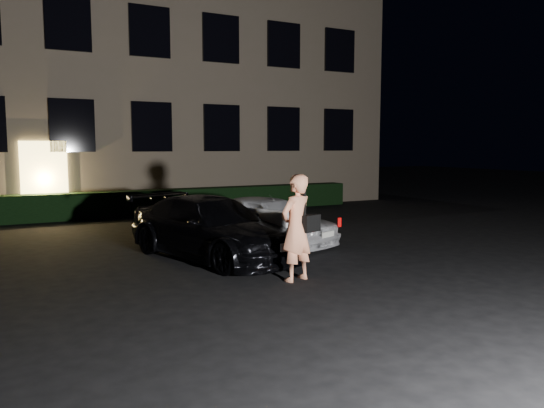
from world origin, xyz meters
TOP-DOWN VIEW (x-y plane):
  - ground at (0.00, 0.00)m, footprint 80.00×80.00m
  - building at (-0.00, 14.99)m, footprint 20.00×8.11m
  - hedge at (0.00, 10.50)m, footprint 15.00×0.70m
  - sedan at (-0.93, 2.95)m, footprint 2.95×4.73m
  - hatch at (0.75, 3.66)m, footprint 2.59×3.81m
  - man at (-0.32, 0.50)m, footprint 0.86×0.64m

SIDE VIEW (x-z plane):
  - ground at x=0.00m, z-range 0.00..0.00m
  - hedge at x=0.00m, z-range 0.00..0.85m
  - hatch at x=0.75m, z-range 0.00..1.20m
  - sedan at x=-0.93m, z-range 0.00..1.28m
  - man at x=-0.32m, z-range 0.00..1.86m
  - building at x=0.00m, z-range 0.00..12.00m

